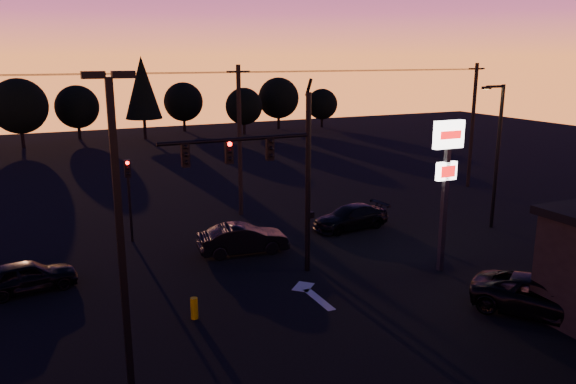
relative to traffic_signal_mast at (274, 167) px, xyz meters
name	(u,v)px	position (x,y,z in m)	size (l,w,h in m)	color
ground	(319,312)	(0.10, -3.99, -4.94)	(120.00, 120.00, 0.00)	black
lane_arrow	(311,293)	(0.60, -2.33, -4.93)	(1.20, 3.10, 0.01)	beige
traffic_signal_mast	(274,167)	(0.00, 0.00, 0.00)	(6.79, 0.52, 8.58)	black
secondary_signal	(129,189)	(-4.90, 7.49, -2.07)	(0.30, 0.31, 4.35)	black
parking_lot_light	(119,225)	(-7.40, -6.99, 0.33)	(1.25, 0.30, 9.14)	black
pylon_sign	(447,164)	(7.10, -2.49, -0.02)	(1.50, 0.28, 6.80)	black
streetlight	(497,150)	(14.01, 1.51, -0.52)	(1.55, 0.35, 8.00)	black
utility_pole_1	(240,140)	(2.10, 10.01, -0.34)	(1.40, 0.26, 9.00)	black
utility_pole_2	(472,125)	(20.10, 10.01, -0.34)	(1.40, 0.26, 9.00)	black
power_wires	(238,72)	(2.10, 10.01, 3.63)	(36.00, 1.22, 0.07)	black
bollard	(194,308)	(-4.37, -2.51, -4.53)	(0.27, 0.27, 0.82)	#A78E00
tree_2	(19,106)	(-9.90, 44.01, -0.57)	(5.77, 5.78, 7.26)	black
tree_3	(77,107)	(-3.90, 48.01, -1.19)	(4.95, 4.95, 6.22)	black
tree_4	(142,88)	(3.10, 45.01, 0.99)	(4.18, 4.18, 9.50)	black
tree_5	(183,102)	(9.10, 50.01, -1.19)	(4.95, 4.95, 6.22)	black
tree_6	(244,106)	(15.10, 44.01, -1.50)	(4.54, 4.54, 5.71)	black
tree_7	(279,98)	(21.10, 47.01, -0.88)	(5.36, 5.36, 6.74)	black
tree_8	(322,104)	(27.10, 46.01, -1.82)	(4.12, 4.12, 5.19)	black
car_left	(27,276)	(-9.92, 2.80, -4.27)	(1.57, 3.89, 1.33)	black
car_mid	(243,239)	(-0.22, 3.41, -4.21)	(1.53, 4.40, 1.45)	black
car_right	(351,217)	(6.71, 4.70, -4.28)	(1.83, 4.50, 1.31)	black
suv_parked	(543,297)	(7.58, -7.71, -4.23)	(2.36, 5.11, 1.42)	black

